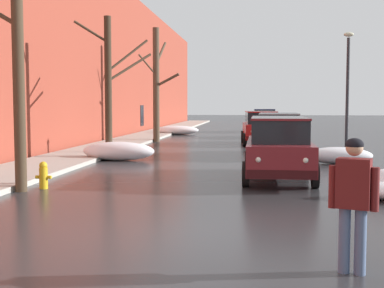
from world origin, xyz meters
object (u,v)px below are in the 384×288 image
object	(u,v)px
bare_tree_at_the_corner	(18,58)
suv_red_parked_kerbside_mid	(260,126)
suv_grey_parked_kerbside_close	(278,133)
fire_hydrant	(43,175)
bare_tree_second_along_sidewalk	(110,84)
suv_maroon_approaching_near_lane	(278,146)
suv_darkblue_queued_behind_truck	(265,120)
pedestrian_with_coffee	(353,194)
bare_tree_mid_block	(157,83)
sedan_green_parked_far_down_block	(263,126)
street_lamp_post	(348,85)

from	to	relation	value
bare_tree_at_the_corner	suv_red_parked_kerbside_mid	world-z (taller)	bare_tree_at_the_corner
suv_grey_parked_kerbside_close	fire_hydrant	distance (m)	11.57
bare_tree_at_the_corner	bare_tree_second_along_sidewalk	bearing A→B (deg)	89.34
suv_maroon_approaching_near_lane	suv_grey_parked_kerbside_close	world-z (taller)	same
suv_darkblue_queued_behind_truck	pedestrian_with_coffee	xyz separation A→B (m)	(0.66, -35.13, 0.05)
bare_tree_second_along_sidewalk	suv_red_parked_kerbside_mid	world-z (taller)	bare_tree_second_along_sidewalk
bare_tree_mid_block	pedestrian_with_coffee	world-z (taller)	bare_tree_mid_block
bare_tree_at_the_corner	suv_darkblue_queued_behind_truck	bearing A→B (deg)	77.56
sedan_green_parked_far_down_block	street_lamp_post	distance (m)	11.40
suv_grey_parked_kerbside_close	street_lamp_post	xyz separation A→B (m)	(3.09, 1.67, 2.05)
bare_tree_second_along_sidewalk	street_lamp_post	bearing A→B (deg)	21.55
bare_tree_at_the_corner	fire_hydrant	size ratio (longest dim) A/B	9.04
bare_tree_mid_block	sedan_green_parked_far_down_block	size ratio (longest dim) A/B	1.60
suv_red_parked_kerbside_mid	sedan_green_parked_far_down_block	world-z (taller)	suv_red_parked_kerbside_mid
bare_tree_at_the_corner	street_lamp_post	world-z (taller)	bare_tree_at_the_corner
bare_tree_mid_block	bare_tree_at_the_corner	bearing A→B (deg)	-90.23
suv_red_parked_kerbside_mid	suv_darkblue_queued_behind_truck	world-z (taller)	same
bare_tree_second_along_sidewalk	pedestrian_with_coffee	size ratio (longest dim) A/B	3.21
suv_red_parked_kerbside_mid	pedestrian_with_coffee	xyz separation A→B (m)	(1.08, -22.16, 0.05)
pedestrian_with_coffee	bare_tree_second_along_sidewalk	bearing A→B (deg)	117.67
bare_tree_at_the_corner	suv_red_parked_kerbside_mid	bearing A→B (deg)	69.76
suv_grey_parked_kerbside_close	sedan_green_parked_far_down_block	xyz separation A→B (m)	(-0.55, 12.23, -0.24)
street_lamp_post	pedestrian_with_coffee	bearing A→B (deg)	-98.96
bare_tree_at_the_corner	suv_red_parked_kerbside_mid	distance (m)	17.74
bare_tree_at_the_corner	suv_maroon_approaching_near_lane	distance (m)	7.53
sedan_green_parked_far_down_block	suv_darkblue_queued_behind_truck	distance (m)	7.21
bare_tree_second_along_sidewalk	suv_maroon_approaching_near_lane	distance (m)	8.37
pedestrian_with_coffee	bare_tree_mid_block	bearing A→B (deg)	106.91
bare_tree_mid_block	suv_red_parked_kerbside_mid	bearing A→B (deg)	-11.08
pedestrian_with_coffee	suv_red_parked_kerbside_mid	bearing A→B (deg)	92.79
bare_tree_second_along_sidewalk	sedan_green_parked_far_down_block	bearing A→B (deg)	66.83
suv_grey_parked_kerbside_close	suv_darkblue_queued_behind_truck	size ratio (longest dim) A/B	1.09
suv_darkblue_queued_behind_truck	sedan_green_parked_far_down_block	bearing A→B (deg)	-91.85
suv_grey_parked_kerbside_close	street_lamp_post	size ratio (longest dim) A/B	0.87
suv_darkblue_queued_behind_truck	street_lamp_post	distance (m)	18.20
bare_tree_second_along_sidewalk	pedestrian_with_coffee	xyz separation A→B (m)	(7.07, -13.49, -1.95)
suv_red_parked_kerbside_mid	street_lamp_post	world-z (taller)	street_lamp_post
bare_tree_at_the_corner	bare_tree_mid_block	size ratio (longest dim) A/B	0.97
bare_tree_at_the_corner	fire_hydrant	xyz separation A→B (m)	(0.42, 0.41, -2.99)
suv_maroon_approaching_near_lane	suv_darkblue_queued_behind_truck	distance (m)	26.59
bare_tree_mid_block	sedan_green_parked_far_down_block	world-z (taller)	bare_tree_mid_block
suv_red_parked_kerbside_mid	sedan_green_parked_far_down_block	bearing A→B (deg)	88.17
sedan_green_parked_far_down_block	fire_hydrant	size ratio (longest dim) A/B	5.81
bare_tree_second_along_sidewalk	bare_tree_mid_block	world-z (taller)	bare_tree_mid_block
bare_tree_mid_block	pedestrian_with_coffee	bearing A→B (deg)	-73.09
bare_tree_mid_block	street_lamp_post	size ratio (longest dim) A/B	1.23
suv_grey_parked_kerbside_close	pedestrian_with_coffee	world-z (taller)	suv_grey_parked_kerbside_close
bare_tree_mid_block	suv_darkblue_queued_behind_truck	size ratio (longest dim) A/B	1.53
bare_tree_second_along_sidewalk	sedan_green_parked_far_down_block	distance (m)	15.86
suv_red_parked_kerbside_mid	bare_tree_mid_block	bearing A→B (deg)	168.92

